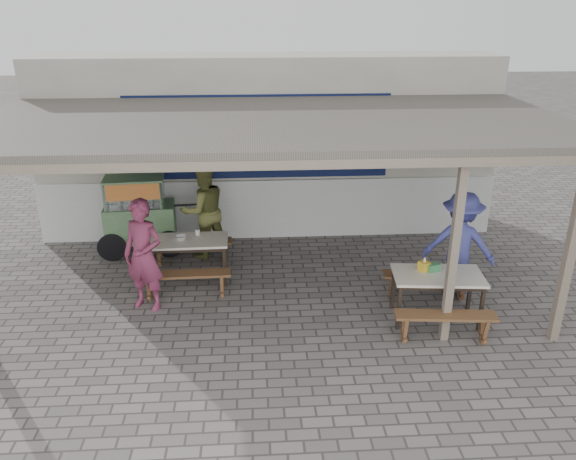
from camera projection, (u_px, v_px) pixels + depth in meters
The scene contains 17 objects.
ground at pixel (276, 311), 8.70m from camera, with size 60.00×60.00×0.00m, color #645E5B.
back_wall at pixel (268, 146), 11.35m from camera, with size 9.00×1.28×3.50m.
warung_roof at pixel (273, 125), 8.50m from camera, with size 9.00×4.21×2.81m.
table_left at pixel (187, 244), 9.42m from camera, with size 1.37×0.69×0.75m.
bench_left_street at pixel (185, 279), 8.96m from camera, with size 1.46×0.31×0.45m.
bench_left_wall at pixel (192, 247), 10.14m from camera, with size 1.46×0.31×0.45m.
table_right at pixel (438, 279), 8.24m from camera, with size 1.36×0.83×0.75m.
bench_right_street at pixel (445, 321), 7.80m from camera, with size 1.42×0.41×0.45m.
bench_right_wall at pixel (427, 280), 8.95m from camera, with size 1.42×0.41×0.45m.
vendor_cart at pixel (139, 212), 10.46m from camera, with size 1.83×0.83×1.48m.
patron_street_side at pixel (144, 255), 8.50m from camera, with size 0.65×0.42×1.77m, color #732A45.
patron_wall_side at pixel (204, 210), 10.26m from camera, with size 0.87×0.68×1.80m, color brown.
patron_right_table at pixel (460, 244), 8.93m from camera, with size 1.12×0.65×1.74m, color #3D418D.
tissue_box at pixel (424, 266), 8.30m from camera, with size 0.14×0.14×0.14m, color gold.
donation_box at pixel (433, 267), 8.29m from camera, with size 0.18×0.12×0.12m, color #377D4B.
condiment_jar at pixel (198, 232), 9.58m from camera, with size 0.08×0.08×0.09m, color beige.
condiment_bowl at pixel (181, 237), 9.42m from camera, with size 0.20×0.20×0.05m, color white.
Camera 1 is at (-0.28, -7.56, 4.48)m, focal length 35.00 mm.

